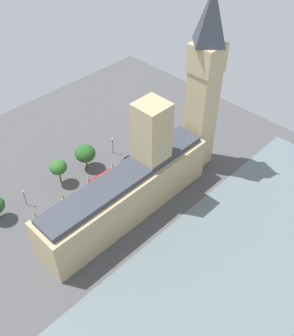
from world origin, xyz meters
name	(u,v)px	position (x,y,z in m)	size (l,w,h in m)	color
ground_plane	(123,208)	(0.00, 0.00, 0.00)	(145.56, 145.56, 0.00)	#4C4C4F
river_thames	(218,281)	(-36.47, 0.00, 0.12)	(42.62, 131.01, 0.25)	slate
parliament_building	(131,186)	(-1.99, -1.95, 9.51)	(12.15, 58.18, 34.05)	tan
clock_tower	(204,82)	(-1.68, -33.37, 30.95)	(8.67, 8.67, 59.79)	tan
car_blue_opposite_hall	(127,159)	(15.10, -16.07, 0.89)	(2.00, 4.42, 1.74)	navy
double_decker_bus_corner	(103,181)	(11.62, -1.99, 2.63)	(2.88, 10.56, 4.75)	#B20C0F
car_yellow_cab_under_trees	(48,219)	(12.13, 19.20, 0.89)	(1.97, 4.84, 1.74)	gold
pedestrian_leading	(160,163)	(5.94, -22.91, 0.74)	(0.69, 0.65, 1.65)	black
plane_tree_kerbside	(58,167)	(22.90, 6.60, 6.81)	(5.62, 5.62, 9.25)	brown
plane_tree_far_end	(85,153)	(22.72, -4.22, 6.24)	(6.85, 6.85, 9.17)	brown
street_lamp_trailing	(24,195)	(22.39, 20.12, 4.44)	(0.56, 0.56, 6.37)	black
street_lamp_midblock	(113,143)	(21.88, -15.57, 4.66)	(0.56, 0.56, 6.74)	black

